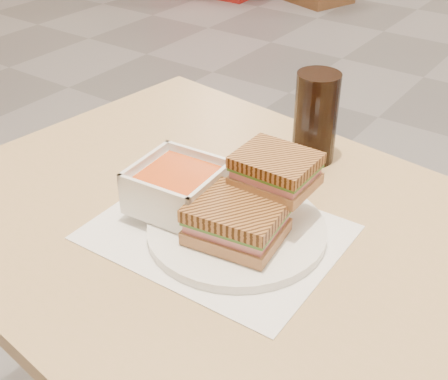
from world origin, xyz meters
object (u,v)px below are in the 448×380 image
Objects in this scene: main_table at (292,319)px; plate at (237,230)px; panini_lower at (237,220)px; cola_glass at (316,118)px; soup_bowl at (178,189)px.

main_table is 4.90× the size of plate.
cola_glass is at bearing 96.68° from panini_lower.
plate is 1.87× the size of panini_lower.
panini_lower reaches higher than plate.
main_table is 9.57× the size of soup_bowl.
main_table is 0.35m from cola_glass.
panini_lower is at bearing -7.06° from soup_bowl.
main_table is at bearing -65.67° from cola_glass.
panini_lower is at bearing -57.16° from plate.
cola_glass is (0.08, 0.27, 0.03)m from soup_bowl.
plate is at bearing -85.86° from cola_glass.
plate is 0.04m from panini_lower.
main_table is at bearing 16.21° from panini_lower.
soup_bowl is at bearing -177.11° from main_table.
plate is at bearing -178.65° from main_table.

